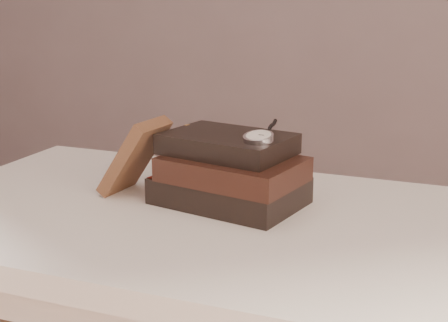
% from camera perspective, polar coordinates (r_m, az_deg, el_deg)
% --- Properties ---
extents(table, '(1.00, 0.60, 0.75)m').
position_cam_1_polar(table, '(1.12, -2.23, -8.90)').
color(table, white).
rests_on(table, ground).
extents(book_stack, '(0.27, 0.21, 0.12)m').
position_cam_1_polar(book_stack, '(1.10, 0.54, -0.99)').
color(book_stack, black).
rests_on(book_stack, table).
extents(journal, '(0.12, 0.11, 0.14)m').
position_cam_1_polar(journal, '(1.16, -7.94, 0.42)').
color(journal, '#472A1B').
rests_on(journal, table).
extents(pocket_watch, '(0.06, 0.16, 0.02)m').
position_cam_1_polar(pocket_watch, '(1.05, 3.20, 2.22)').
color(pocket_watch, silver).
rests_on(pocket_watch, book_stack).
extents(eyeglasses, '(0.12, 0.13, 0.05)m').
position_cam_1_polar(eyeglasses, '(1.21, -0.84, 1.09)').
color(eyeglasses, silver).
rests_on(eyeglasses, book_stack).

